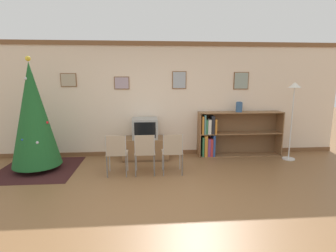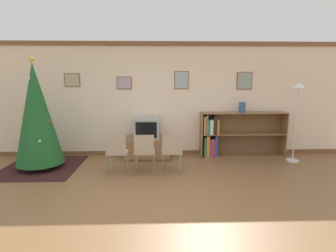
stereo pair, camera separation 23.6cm
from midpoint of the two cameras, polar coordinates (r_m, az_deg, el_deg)
ground_plane at (r=4.15m, az=-3.60°, el=-16.50°), size 24.00×24.00×0.00m
wall_back at (r=6.32m, az=-4.11°, el=5.71°), size 9.11×0.11×2.70m
area_rug at (r=6.18m, az=-27.37°, el=-8.38°), size 1.57×1.61×0.01m
christmas_tree at (r=5.93m, az=-28.30°, el=2.10°), size 0.95×0.95×2.28m
tv_console at (r=6.18m, az=-6.04°, el=-4.83°), size 1.06×0.56×0.50m
television at (r=6.06m, az=-6.13°, el=-0.48°), size 0.57×0.51×0.46m
folding_chair_left at (r=5.15m, az=-12.41°, el=-5.60°), size 0.40×0.40×0.82m
folding_chair_center at (r=5.10m, az=-6.40°, el=-5.57°), size 0.40×0.40×0.82m
folding_chair_right at (r=5.11m, az=-0.34°, el=-5.47°), size 0.40×0.40×0.82m
bookshelf at (r=6.47m, az=11.37°, el=-1.82°), size 2.02×0.36×1.07m
vase at (r=6.43m, az=14.21°, el=4.08°), size 0.15×0.15×0.24m
standing_lamp at (r=6.48m, az=24.71°, el=5.00°), size 0.28×0.28×1.78m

